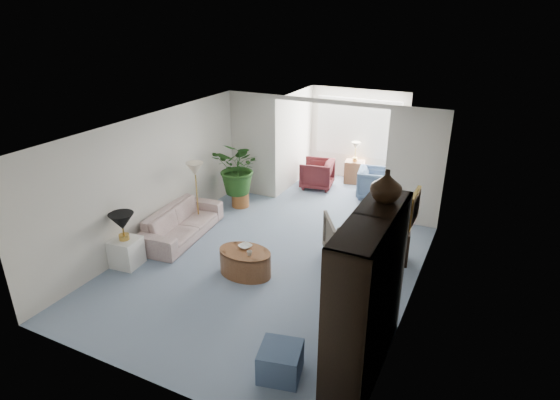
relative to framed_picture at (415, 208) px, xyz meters
The scene contains 26 objects.
floor 2.99m from the framed_picture, behind, with size 6.00×6.00×0.00m, color #7E91A7.
sunroom_floor 5.16m from the framed_picture, 120.36° to the left, with size 2.60×2.60×0.00m, color #7E91A7.
back_pier_left 5.37m from the framed_picture, 144.59° to the left, with size 1.20×0.12×2.50m, color silver.
back_pier_right 3.18m from the framed_picture, 100.24° to the left, with size 1.20×0.12×2.50m, color silver.
back_header 4.03m from the framed_picture, 128.43° to the left, with size 2.60×0.12×0.10m, color silver.
window_pane 5.83m from the framed_picture, 114.98° to the left, with size 2.20×0.02×1.50m, color white.
window_blinds 5.81m from the framed_picture, 115.11° to the left, with size 2.20×0.02×1.50m, color white.
framed_picture is the anchor object (origin of this frame).
sofa 4.78m from the framed_picture, behind, with size 2.07×0.81×0.61m, color beige.
end_table 5.04m from the framed_picture, 169.48° to the right, with size 0.47×0.47×0.52m, color white.
table_lamp 4.90m from the framed_picture, 169.48° to the right, with size 0.44×0.44×0.30m, color black.
floor_lamp 4.71m from the framed_picture, 166.95° to the left, with size 0.36×0.36×0.28m, color beige.
coffee_table 3.07m from the framed_picture, behind, with size 0.95×0.95×0.45m, color brown.
coffee_bowl 3.00m from the framed_picture, behind, with size 0.22×0.22×0.05m, color white.
coffee_cup 2.83m from the framed_picture, behind, with size 0.09×0.09×0.09m, color beige.
wingback_chair 2.05m from the framed_picture, 137.91° to the left, with size 0.91×0.94×0.85m, color #675D51.
side_table_dark 2.01m from the framed_picture, 109.66° to the left, with size 0.52×0.42×0.63m, color black.
entertainment_cabinet 1.58m from the framed_picture, 99.13° to the right, with size 0.51×1.91×2.12m, color black.
cabinet_urn 1.14m from the framed_picture, 103.88° to the right, with size 0.38×0.38×0.40m, color #311E10.
ottoman 2.78m from the framed_picture, 117.79° to the right, with size 0.51×0.51×0.41m, color slate.
plant_pot 5.09m from the framed_picture, 151.71° to the left, with size 0.40×0.40×0.32m, color #9C5B2D.
house_plant 4.91m from the framed_picture, 151.71° to the left, with size 1.13×0.98×1.26m, color #234F1B.
sunroom_chair_blue 4.72m from the framed_picture, 111.17° to the left, with size 0.77×0.79×0.72m, color slate.
sunroom_chair_maroon 5.42m from the framed_picture, 126.61° to the left, with size 0.77×0.80×0.72m, color maroon.
sunroom_table 5.69m from the framed_picture, 115.63° to the left, with size 0.48×0.38×0.59m, color brown.
shelf_clutter 1.57m from the framed_picture, 100.85° to the right, with size 0.30×1.12×1.06m.
Camera 1 is at (3.35, -6.22, 4.32)m, focal length 29.46 mm.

